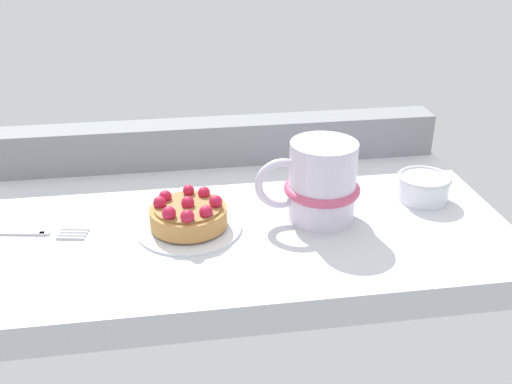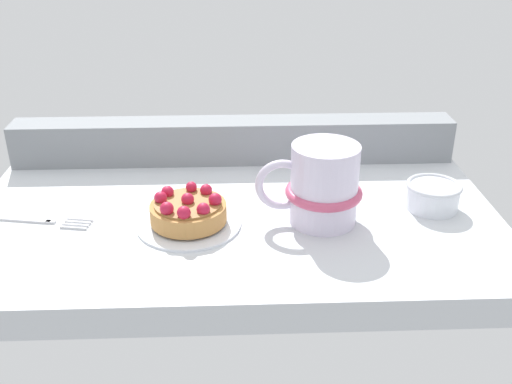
# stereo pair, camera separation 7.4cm
# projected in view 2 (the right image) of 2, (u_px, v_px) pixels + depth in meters

# --- Properties ---
(ground_plane) EXTENTS (0.69, 0.40, 0.04)m
(ground_plane) POSITION_uv_depth(u_px,v_px,m) (235.00, 224.00, 0.79)
(ground_plane) COLOR silver
(window_rail_back) EXTENTS (0.68, 0.05, 0.07)m
(window_rail_back) POSITION_uv_depth(u_px,v_px,m) (234.00, 140.00, 0.93)
(window_rail_back) COLOR gray
(window_rail_back) RESTS_ON ground_plane
(dessert_plate) EXTENTS (0.13, 0.13, 0.01)m
(dessert_plate) POSITION_uv_depth(u_px,v_px,m) (189.00, 223.00, 0.75)
(dessert_plate) COLOR silver
(dessert_plate) RESTS_ON ground_plane
(raspberry_tart) EXTENTS (0.10, 0.10, 0.04)m
(raspberry_tart) POSITION_uv_depth(u_px,v_px,m) (188.00, 210.00, 0.74)
(raspberry_tart) COLOR #B77F42
(raspberry_tart) RESTS_ON dessert_plate
(coffee_mug) EXTENTS (0.14, 0.10, 0.10)m
(coffee_mug) POSITION_uv_depth(u_px,v_px,m) (322.00, 185.00, 0.74)
(coffee_mug) COLOR silver
(coffee_mug) RESTS_ON ground_plane
(dessert_fork) EXTENTS (0.17, 0.04, 0.01)m
(dessert_fork) POSITION_uv_depth(u_px,v_px,m) (30.00, 219.00, 0.76)
(dessert_fork) COLOR silver
(dessert_fork) RESTS_ON ground_plane
(sugar_bowl) EXTENTS (0.07, 0.07, 0.04)m
(sugar_bowl) POSITION_uv_depth(u_px,v_px,m) (432.00, 194.00, 0.79)
(sugar_bowl) COLOR silver
(sugar_bowl) RESTS_ON ground_plane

